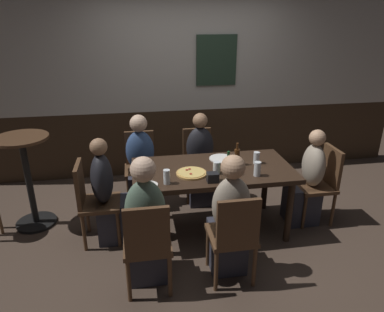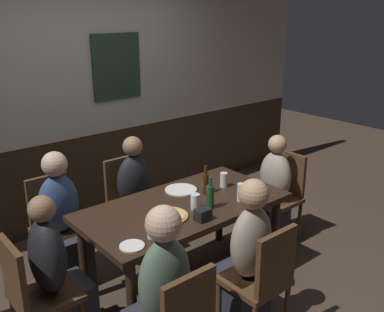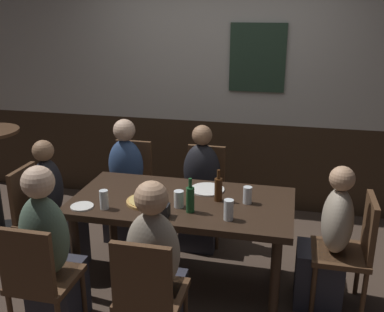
% 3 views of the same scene
% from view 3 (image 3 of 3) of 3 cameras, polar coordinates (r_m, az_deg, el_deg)
% --- Properties ---
extents(ground_plane, '(12.00, 12.00, 0.00)m').
position_cam_3_polar(ground_plane, '(3.78, -1.18, -15.86)').
color(ground_plane, '#423328').
extents(wall_back, '(6.40, 0.13, 2.60)m').
position_cam_3_polar(wall_back, '(4.80, 3.62, 8.55)').
color(wall_back, '#332316').
rests_on(wall_back, ground_plane).
extents(dining_table, '(1.67, 0.85, 0.74)m').
position_cam_3_polar(dining_table, '(3.45, -1.25, -6.84)').
color(dining_table, black).
rests_on(dining_table, ground_plane).
extents(chair_head_east, '(0.40, 0.40, 0.88)m').
position_cam_3_polar(chair_head_east, '(3.47, 19.61, -10.83)').
color(chair_head_east, '#513521').
rests_on(chair_head_east, ground_plane).
extents(chair_mid_near, '(0.40, 0.40, 0.88)m').
position_cam_3_polar(chair_mid_near, '(2.83, -5.60, -16.91)').
color(chair_mid_near, '#513521').
rests_on(chair_mid_near, ground_plane).
extents(chair_left_far, '(0.40, 0.40, 0.88)m').
position_cam_3_polar(chair_left_far, '(4.46, -7.74, -3.18)').
color(chair_left_far, '#513521').
rests_on(chair_left_far, ground_plane).
extents(chair_mid_far, '(0.40, 0.40, 0.88)m').
position_cam_3_polar(chair_mid_far, '(4.27, 1.55, -4.03)').
color(chair_mid_far, '#513521').
rests_on(chair_mid_far, ground_plane).
extents(chair_head_west, '(0.40, 0.40, 0.88)m').
position_cam_3_polar(chair_head_west, '(3.99, -19.05, -6.80)').
color(chair_head_west, '#513521').
rests_on(chair_head_west, ground_plane).
extents(chair_left_near, '(0.40, 0.40, 0.88)m').
position_cam_3_polar(chair_left_near, '(3.11, -18.95, -14.34)').
color(chair_left_near, '#513521').
rests_on(chair_left_near, ground_plane).
extents(person_head_east, '(0.37, 0.34, 1.10)m').
position_cam_3_polar(person_head_east, '(3.47, 16.80, -11.25)').
color(person_head_east, '#2D2D38').
rests_on(person_head_east, ground_plane).
extents(person_mid_near, '(0.34, 0.37, 1.17)m').
position_cam_3_polar(person_mid_near, '(2.96, -4.59, -15.13)').
color(person_mid_near, '#2D2D38').
rests_on(person_mid_near, ground_plane).
extents(person_left_far, '(0.34, 0.37, 1.15)m').
position_cam_3_polar(person_left_far, '(4.32, -8.49, -4.05)').
color(person_left_far, '#2D2D38').
rests_on(person_left_far, ground_plane).
extents(person_mid_far, '(0.34, 0.37, 1.14)m').
position_cam_3_polar(person_mid_far, '(4.13, 1.10, -5.14)').
color(person_mid_far, '#2D2D38').
rests_on(person_mid_far, ground_plane).
extents(person_head_west, '(0.37, 0.34, 1.13)m').
position_cam_3_polar(person_head_west, '(3.92, -16.96, -7.43)').
color(person_head_west, '#2D2D38').
rests_on(person_head_west, ground_plane).
extents(person_left_near, '(0.34, 0.37, 1.21)m').
position_cam_3_polar(person_left_near, '(3.22, -17.49, -12.63)').
color(person_left_near, '#2D2D38').
rests_on(person_left_near, ground_plane).
extents(pizza, '(0.31, 0.31, 0.03)m').
position_cam_3_polar(pizza, '(3.38, -5.75, -5.70)').
color(pizza, tan).
rests_on(pizza, dining_table).
extents(tumbler_water, '(0.06, 0.06, 0.14)m').
position_cam_3_polar(tumbler_water, '(3.30, -11.11, -5.61)').
color(tumbler_water, silver).
rests_on(tumbler_water, dining_table).
extents(highball_clear, '(0.07, 0.07, 0.12)m').
position_cam_3_polar(highball_clear, '(3.27, -1.69, -5.55)').
color(highball_clear, silver).
rests_on(highball_clear, dining_table).
extents(pint_glass_pale, '(0.07, 0.07, 0.15)m').
position_cam_3_polar(pint_glass_pale, '(3.09, 4.67, -7.00)').
color(pint_glass_pale, silver).
rests_on(pint_glass_pale, dining_table).
extents(beer_glass_tall, '(0.07, 0.07, 0.13)m').
position_cam_3_polar(beer_glass_tall, '(3.36, 7.06, -5.08)').
color(beer_glass_tall, silver).
rests_on(beer_glass_tall, dining_table).
extents(beer_bottle_green, '(0.06, 0.06, 0.26)m').
position_cam_3_polar(beer_bottle_green, '(3.18, -0.23, -5.47)').
color(beer_bottle_green, '#194723').
rests_on(beer_bottle_green, dining_table).
extents(beer_bottle_brown, '(0.06, 0.06, 0.25)m').
position_cam_3_polar(beer_bottle_brown, '(3.37, 3.37, -4.18)').
color(beer_bottle_brown, '#42230F').
rests_on(beer_bottle_brown, dining_table).
extents(plate_white_large, '(0.27, 0.27, 0.01)m').
position_cam_3_polar(plate_white_large, '(3.58, 1.95, -4.26)').
color(plate_white_large, white).
rests_on(plate_white_large, dining_table).
extents(plate_white_small, '(0.17, 0.17, 0.01)m').
position_cam_3_polar(plate_white_small, '(3.38, -13.81, -6.25)').
color(plate_white_small, white).
rests_on(plate_white_small, dining_table).
extents(condiment_caddy, '(0.11, 0.09, 0.09)m').
position_cam_3_polar(condiment_caddy, '(3.14, -3.94, -6.92)').
color(condiment_caddy, black).
rests_on(condiment_caddy, dining_table).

